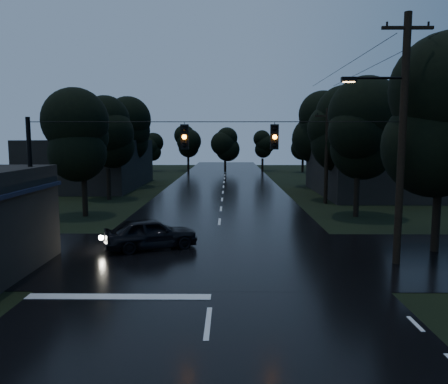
{
  "coord_description": "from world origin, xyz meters",
  "views": [
    {
      "loc": [
        0.58,
        -6.61,
        5.12
      ],
      "look_at": [
        0.33,
        15.25,
        2.46
      ],
      "focal_mm": 35.0,
      "sensor_mm": 36.0,
      "label": 1
    }
  ],
  "objects": [
    {
      "name": "car",
      "position": [
        -3.07,
        13.37,
        0.73
      ],
      "size": [
        4.65,
        3.28,
        1.47
      ],
      "primitive_type": "imported",
      "rotation": [
        0.0,
        0.0,
        1.97
      ],
      "color": "black",
      "rests_on": "ground"
    },
    {
      "name": "tree_right_b",
      "position": [
        9.6,
        30.0,
        5.99
      ],
      "size": [
        4.48,
        4.48,
        9.44
      ],
      "color": "black",
      "rests_on": "ground"
    },
    {
      "name": "main_road",
      "position": [
        0.0,
        30.0,
        0.0
      ],
      "size": [
        12.0,
        120.0,
        0.02
      ],
      "primitive_type": "cube",
      "color": "black",
      "rests_on": "ground"
    },
    {
      "name": "span_signals",
      "position": [
        0.56,
        10.99,
        5.24
      ],
      "size": [
        15.0,
        0.37,
        1.12
      ],
      "color": "black",
      "rests_on": "ground"
    },
    {
      "name": "tree_left_a",
      "position": [
        -9.0,
        22.0,
        5.24
      ],
      "size": [
        3.92,
        3.92,
        8.26
      ],
      "color": "black",
      "rests_on": "ground"
    },
    {
      "name": "cross_street",
      "position": [
        0.0,
        12.0,
        0.0
      ],
      "size": [
        60.0,
        9.0,
        0.02
      ],
      "primitive_type": "cube",
      "color": "black",
      "rests_on": "ground"
    },
    {
      "name": "utility_pole_main",
      "position": [
        7.41,
        11.0,
        5.26
      ],
      "size": [
        3.5,
        0.3,
        10.0
      ],
      "color": "black",
      "rests_on": "ground"
    },
    {
      "name": "building_far_right",
      "position": [
        14.0,
        34.0,
        2.2
      ],
      "size": [
        10.0,
        14.0,
        4.4
      ],
      "primitive_type": "cube",
      "color": "black",
      "rests_on": "ground"
    },
    {
      "name": "anchor_pole_left",
      "position": [
        -7.5,
        11.0,
        3.0
      ],
      "size": [
        0.18,
        0.18,
        6.0
      ],
      "primitive_type": "cylinder",
      "color": "black",
      "rests_on": "ground"
    },
    {
      "name": "tree_right_c",
      "position": [
        10.2,
        40.0,
        6.37
      ],
      "size": [
        4.76,
        4.76,
        10.03
      ],
      "color": "black",
      "rests_on": "ground"
    },
    {
      "name": "tree_corner_near",
      "position": [
        10.0,
        13.0,
        5.99
      ],
      "size": [
        4.48,
        4.48,
        9.44
      ],
      "color": "black",
      "rests_on": "ground"
    },
    {
      "name": "building_far_left",
      "position": [
        -14.0,
        40.0,
        2.5
      ],
      "size": [
        10.0,
        16.0,
        5.0
      ],
      "primitive_type": "cube",
      "color": "black",
      "rests_on": "ground"
    },
    {
      "name": "tree_left_b",
      "position": [
        -9.6,
        30.0,
        5.62
      ],
      "size": [
        4.2,
        4.2,
        8.85
      ],
      "color": "black",
      "rests_on": "ground"
    },
    {
      "name": "utility_pole_far",
      "position": [
        8.3,
        28.0,
        3.88
      ],
      "size": [
        2.0,
        0.3,
        7.5
      ],
      "color": "black",
      "rests_on": "ground"
    },
    {
      "name": "tree_right_a",
      "position": [
        9.0,
        22.0,
        5.62
      ],
      "size": [
        4.2,
        4.2,
        8.85
      ],
      "color": "black",
      "rests_on": "ground"
    },
    {
      "name": "tree_left_c",
      "position": [
        -10.2,
        40.0,
        5.99
      ],
      "size": [
        4.48,
        4.48,
        9.44
      ],
      "color": "black",
      "rests_on": "ground"
    }
  ]
}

